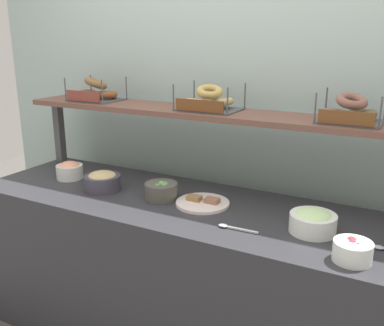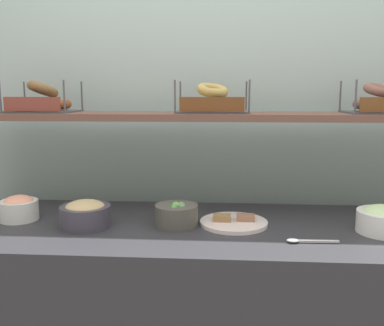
{
  "view_description": "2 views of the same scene",
  "coord_description": "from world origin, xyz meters",
  "views": [
    {
      "loc": [
        1.01,
        -1.79,
        1.66
      ],
      "look_at": [
        0.01,
        0.07,
        1.04
      ],
      "focal_mm": 40.58,
      "sensor_mm": 36.0,
      "label": 1
    },
    {
      "loc": [
        0.05,
        -1.63,
        1.37
      ],
      "look_at": [
        -0.06,
        0.02,
        1.1
      ],
      "focal_mm": 40.05,
      "sensor_mm": 36.0,
      "label": 2
    }
  ],
  "objects": [
    {
      "name": "bagel_basket_sesame",
      "position": [
        0.01,
        0.27,
        1.33
      ],
      "size": [
        0.32,
        0.25,
        0.14
      ],
      "color": "#4C4C51",
      "rests_on": "upper_shelf"
    },
    {
      "name": "bowl_hummus",
      "position": [
        -0.48,
        -0.05,
        0.9
      ],
      "size": [
        0.2,
        0.2,
        0.1
      ],
      "color": "#403C49",
      "rests_on": "deli_counter"
    },
    {
      "name": "bagel_basket_cinnamon_raisin",
      "position": [
        -0.76,
        0.27,
        1.33
      ],
      "size": [
        0.3,
        0.26,
        0.15
      ],
      "color": "#4C4C51",
      "rests_on": "upper_shelf"
    },
    {
      "name": "bowl_veggie_mix",
      "position": [
        -0.12,
        -0.01,
        0.9
      ],
      "size": [
        0.17,
        0.17,
        0.09
      ],
      "color": "#4F4D45",
      "rests_on": "deli_counter"
    },
    {
      "name": "upper_shelf",
      "position": [
        0.0,
        0.27,
        1.26
      ],
      "size": [
        2.26,
        0.32,
        0.03
      ],
      "primitive_type": "cube",
      "color": "brown",
      "rests_on": "shelf_riser_left"
    },
    {
      "name": "bowl_lox_spread",
      "position": [
        -0.78,
        0.02,
        0.9
      ],
      "size": [
        0.15,
        0.15,
        0.1
      ],
      "color": "silver",
      "rests_on": "deli_counter"
    },
    {
      "name": "deli_counter",
      "position": [
        0.0,
        0.0,
        0.42
      ],
      "size": [
        2.3,
        0.7,
        0.85
      ],
      "primitive_type": "cube",
      "color": "#2D2D33",
      "rests_on": "ground_plane"
    },
    {
      "name": "back_wall",
      "position": [
        0.0,
        0.55,
        1.2
      ],
      "size": [
        3.5,
        0.06,
        2.4
      ],
      "primitive_type": "cube",
      "color": "#A7C1BE",
      "rests_on": "ground_plane"
    },
    {
      "name": "serving_spoon_by_edge",
      "position": [
        0.34,
        -0.18,
        0.86
      ],
      "size": [
        0.18,
        0.03,
        0.01
      ],
      "color": "#B7B7BC",
      "rests_on": "deli_counter"
    },
    {
      "name": "bowl_scallion_spread",
      "position": [
        0.66,
        -0.04,
        0.9
      ],
      "size": [
        0.2,
        0.2,
        0.1
      ],
      "color": "white",
      "rests_on": "deli_counter"
    },
    {
      "name": "serving_plate_white",
      "position": [
        0.1,
        0.02,
        0.86
      ],
      "size": [
        0.27,
        0.27,
        0.04
      ],
      "color": "white",
      "rests_on": "deli_counter"
    },
    {
      "name": "bagel_basket_poppy",
      "position": [
        0.72,
        0.27,
        1.33
      ],
      "size": [
        0.29,
        0.25,
        0.14
      ],
      "color": "#4C4C51",
      "rests_on": "upper_shelf"
    }
  ]
}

